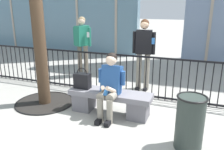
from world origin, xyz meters
TOP-DOWN VIEW (x-y plane):
  - ground_plane at (0.00, 0.00)m, footprint 60.00×60.00m
  - stone_bench at (0.00, 0.00)m, footprint 1.60×0.44m
  - seated_person_with_phone at (0.05, -0.13)m, footprint 0.52×0.66m
  - handbag_on_bench at (-0.58, -0.01)m, footprint 0.32×0.17m
  - bystander_at_railing at (-1.65, 2.06)m, footprint 0.55×0.44m
  - bystander_further_back at (0.25, 1.56)m, footprint 0.55×0.30m
  - plaza_railing at (-0.00, 1.02)m, footprint 8.77×0.04m
  - trash_can at (1.48, -0.65)m, footprint 0.43×0.43m

SIDE VIEW (x-z plane):
  - ground_plane at x=0.00m, z-range 0.00..0.00m
  - stone_bench at x=0.00m, z-range 0.05..0.50m
  - trash_can at x=1.48m, z-range 0.01..0.82m
  - plaza_railing at x=0.00m, z-range 0.01..0.97m
  - handbag_on_bench at x=-0.58m, z-range 0.40..0.81m
  - seated_person_with_phone at x=0.05m, z-range 0.04..1.26m
  - bystander_at_railing at x=-1.65m, z-range 0.15..1.86m
  - bystander_further_back at x=0.25m, z-range 0.15..1.86m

